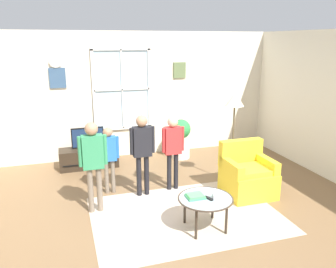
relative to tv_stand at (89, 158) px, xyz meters
The scene contains 16 objects.
ground_plane 2.75m from the tv_stand, 67.82° to the right, with size 6.88×6.71×0.02m, color brown.
back_wall 1.65m from the tv_stand, 29.36° to the left, with size 6.28×0.17×2.69m.
area_rug 2.72m from the tv_stand, 63.95° to the right, with size 2.72×1.96×0.01m, color #C6B29E.
tv_stand is the anchor object (origin of this frame).
television 0.43m from the tv_stand, 90.00° to the right, with size 0.63×0.08×0.43m.
armchair 3.17m from the tv_stand, 40.39° to the right, with size 0.76×0.74×0.87m.
coffee_table 3.15m from the tv_stand, 65.35° to the right, with size 0.75×0.75×0.46m.
book_stack 3.06m from the tv_stand, 67.12° to the right, with size 0.24×0.20×0.05m.
cup 3.26m from the tv_stand, 64.00° to the right, with size 0.08×0.08×0.08m, color white.
remote_near_books 3.20m from the tv_stand, 65.20° to the right, with size 0.04×0.14×0.02m, color black.
person_red_shirt 2.07m from the tv_stand, 49.44° to the right, with size 0.39×0.18×1.28m.
person_black_shirt 1.87m from the tv_stand, 64.71° to the right, with size 0.41×0.19×1.36m.
person_blue_shirt 1.45m from the tv_stand, 79.86° to the right, with size 0.34×0.16×1.14m.
person_green_shirt 2.04m from the tv_stand, 91.76° to the right, with size 0.42×0.19×1.38m.
potted_plant_by_window 1.99m from the tv_stand, ahead, with size 0.42×0.42×0.86m.
floor_lamp 3.07m from the tv_stand, 32.52° to the right, with size 0.32×0.32×1.63m.
Camera 1 is at (-1.44, -4.14, 2.49)m, focal length 36.31 mm.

